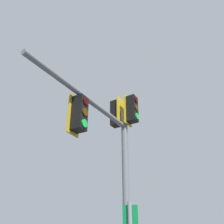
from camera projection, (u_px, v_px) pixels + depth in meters
signal_mast_assembly at (114, 143)px, 7.38m from camera, size 4.34×1.12×6.27m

